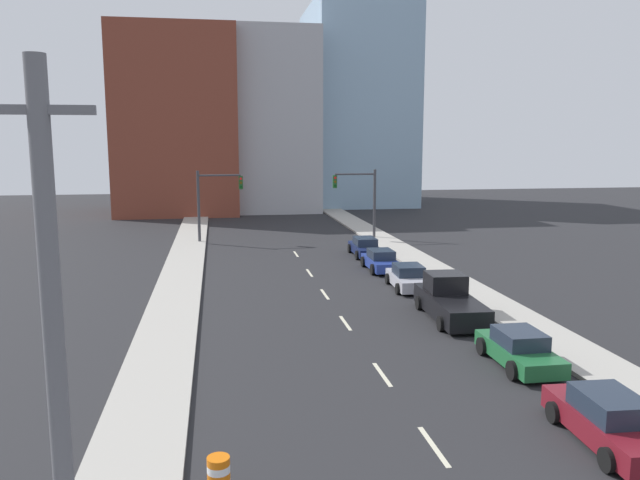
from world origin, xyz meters
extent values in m
cube|color=#ADA89E|center=(-8.21, 49.55, 0.09)|extent=(2.66, 99.10, 0.17)
cube|color=#ADA89E|center=(8.21, 49.55, 0.09)|extent=(2.66, 99.10, 0.17)
cube|color=beige|center=(0.00, 9.13, 0.00)|extent=(0.16, 2.40, 0.01)
cube|color=beige|center=(0.00, 14.70, 0.00)|extent=(0.16, 2.40, 0.01)
cube|color=beige|center=(0.00, 21.39, 0.00)|extent=(0.16, 2.40, 0.01)
cube|color=beige|center=(0.00, 27.10, 0.00)|extent=(0.16, 2.40, 0.01)
cube|color=beige|center=(0.00, 32.98, 0.00)|extent=(0.16, 2.40, 0.01)
cube|color=beige|center=(0.00, 40.00, 0.00)|extent=(0.16, 2.40, 0.01)
cube|color=brown|center=(-10.34, 72.09, 10.73)|extent=(14.00, 16.00, 21.47)
cube|color=#A8A8AD|center=(0.56, 76.09, 10.90)|extent=(12.00, 20.00, 21.79)
cube|color=#8CADC6|center=(13.56, 80.09, 13.37)|extent=(13.00, 20.00, 26.74)
cylinder|color=#38383D|center=(-7.40, 46.47, 3.06)|extent=(0.24, 0.24, 6.12)
cylinder|color=#38383D|center=(-5.62, 46.47, 5.72)|extent=(3.56, 0.16, 0.16)
cube|color=#194C1E|center=(-3.84, 46.47, 5.09)|extent=(0.34, 0.32, 1.10)
cylinder|color=red|center=(-3.84, 46.30, 5.43)|extent=(0.22, 0.04, 0.22)
cylinder|color=#593F0C|center=(-3.84, 46.30, 5.09)|extent=(0.22, 0.04, 0.22)
cylinder|color=#0C3F14|center=(-3.84, 46.30, 4.75)|extent=(0.22, 0.04, 0.22)
cylinder|color=#38383D|center=(7.79, 46.47, 3.06)|extent=(0.24, 0.24, 6.12)
cylinder|color=#38383D|center=(6.02, 46.47, 5.72)|extent=(3.56, 0.16, 0.16)
cube|color=#194C1E|center=(4.24, 46.47, 5.09)|extent=(0.34, 0.32, 1.10)
cylinder|color=red|center=(4.24, 46.30, 5.43)|extent=(0.22, 0.04, 0.22)
cylinder|color=#593F0C|center=(4.24, 46.30, 5.09)|extent=(0.22, 0.04, 0.22)
cylinder|color=#0C3F14|center=(4.24, 46.30, 4.75)|extent=(0.22, 0.04, 0.22)
cylinder|color=slate|center=(-8.39, 3.22, 4.87)|extent=(0.32, 0.32, 9.75)
cube|color=slate|center=(-8.39, 3.22, 8.95)|extent=(1.60, 0.14, 0.14)
cylinder|color=orange|center=(-5.98, 7.70, 0.47)|extent=(0.56, 0.56, 0.19)
cylinder|color=white|center=(-5.98, 7.70, 0.67)|extent=(0.56, 0.56, 0.19)
cylinder|color=orange|center=(-5.98, 7.70, 0.85)|extent=(0.56, 0.56, 0.19)
cube|color=maroon|center=(4.93, 8.48, 0.52)|extent=(1.93, 4.76, 0.68)
cube|color=#1E2838|center=(4.93, 8.48, 1.17)|extent=(1.60, 2.18, 0.62)
cylinder|color=black|center=(4.12, 9.98, 0.33)|extent=(0.25, 0.67, 0.66)
cylinder|color=black|center=(5.89, 9.89, 0.33)|extent=(0.25, 0.67, 0.66)
cylinder|color=black|center=(3.98, 7.08, 0.33)|extent=(0.25, 0.67, 0.66)
cube|color=#1E6033|center=(5.41, 14.76, 0.50)|extent=(1.80, 4.42, 0.61)
cube|color=#1E2838|center=(5.41, 14.76, 1.10)|extent=(1.56, 2.00, 0.58)
cylinder|color=black|center=(4.52, 16.13, 0.36)|extent=(0.23, 0.72, 0.71)
cylinder|color=black|center=(6.33, 16.11, 0.36)|extent=(0.23, 0.72, 0.71)
cylinder|color=black|center=(4.48, 13.41, 0.36)|extent=(0.23, 0.72, 0.71)
cylinder|color=black|center=(6.30, 13.38, 0.36)|extent=(0.23, 0.72, 0.71)
cube|color=black|center=(5.15, 21.24, 0.67)|extent=(2.32, 6.04, 0.95)
cube|color=black|center=(5.19, 22.13, 1.61)|extent=(1.87, 1.87, 0.93)
cylinder|color=black|center=(4.20, 23.13, 0.35)|extent=(0.25, 0.71, 0.70)
cylinder|color=black|center=(6.29, 23.03, 0.35)|extent=(0.25, 0.71, 0.70)
cylinder|color=black|center=(4.01, 19.45, 0.35)|extent=(0.25, 0.71, 0.70)
cylinder|color=black|center=(6.10, 19.34, 0.35)|extent=(0.25, 0.71, 0.70)
cube|color=#B2B2BC|center=(5.05, 27.67, 0.50)|extent=(1.98, 4.35, 0.64)
cube|color=#1E2838|center=(5.05, 27.67, 1.11)|extent=(1.65, 2.00, 0.59)
cylinder|color=black|center=(4.20, 29.04, 0.32)|extent=(0.25, 0.65, 0.64)
cylinder|color=black|center=(6.03, 28.94, 0.32)|extent=(0.25, 0.65, 0.64)
cylinder|color=black|center=(4.06, 26.40, 0.32)|extent=(0.25, 0.65, 0.64)
cylinder|color=black|center=(5.89, 26.30, 0.32)|extent=(0.25, 0.65, 0.64)
cube|color=navy|center=(4.83, 33.01, 0.50)|extent=(1.74, 4.36, 0.61)
cube|color=#1E2838|center=(4.83, 33.01, 1.10)|extent=(1.52, 1.97, 0.59)
cylinder|color=black|center=(3.94, 34.37, 0.36)|extent=(0.22, 0.72, 0.72)
cylinder|color=black|center=(5.72, 34.36, 0.36)|extent=(0.22, 0.72, 0.72)
cylinder|color=black|center=(3.93, 31.67, 0.36)|extent=(0.22, 0.72, 0.72)
cylinder|color=black|center=(5.71, 31.66, 0.36)|extent=(0.22, 0.72, 0.72)
cube|color=#141E47|center=(5.04, 38.44, 0.50)|extent=(1.81, 4.76, 0.62)
cube|color=#1E2838|center=(5.04, 38.44, 1.10)|extent=(1.55, 2.16, 0.58)
cylinder|color=black|center=(4.18, 39.92, 0.34)|extent=(0.23, 0.68, 0.68)
cylinder|color=black|center=(5.96, 39.88, 0.34)|extent=(0.23, 0.68, 0.68)
cylinder|color=black|center=(4.12, 36.99, 0.34)|extent=(0.23, 0.68, 0.68)
cylinder|color=black|center=(5.90, 36.95, 0.34)|extent=(0.23, 0.68, 0.68)
camera|label=1|loc=(-5.85, -6.56, 8.49)|focal=35.00mm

